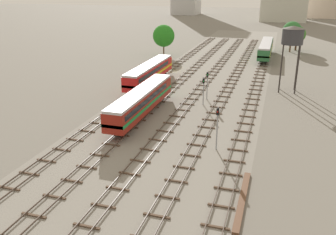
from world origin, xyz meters
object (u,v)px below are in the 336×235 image
object	(u,v)px
signal_post_nearest	(217,123)
passenger_coach_centre_right_mid	(266,48)
diesel_railcar_left_nearest	(142,100)
water_tower	(293,36)
diesel_railcar_far_left_near	(150,72)
signal_post_mid	(207,82)
signal_post_near	(204,87)

from	to	relation	value
signal_post_nearest	passenger_coach_centre_right_mid	bearing A→B (deg)	87.61
diesel_railcar_left_nearest	signal_post_nearest	xyz separation A→B (m)	(12.45, -7.99, 0.78)
passenger_coach_centre_right_mid	water_tower	size ratio (longest dim) A/B	1.89
water_tower	signal_post_nearest	xyz separation A→B (m)	(-7.95, -28.37, -6.46)
diesel_railcar_left_nearest	diesel_railcar_far_left_near	distance (m)	17.93
water_tower	signal_post_mid	xyz separation A→B (m)	(-12.93, -9.27, -6.75)
diesel_railcar_left_nearest	signal_post_near	xyz separation A→B (m)	(7.47, 8.10, 0.32)
diesel_railcar_left_nearest	diesel_railcar_far_left_near	world-z (taller)	same
diesel_railcar_far_left_near	passenger_coach_centre_right_mid	xyz separation A→B (m)	(19.92, 34.57, 0.02)
diesel_railcar_left_nearest	signal_post_nearest	distance (m)	14.82
diesel_railcar_far_left_near	signal_post_near	xyz separation A→B (m)	(12.45, -9.12, 0.32)
diesel_railcar_left_nearest	signal_post_near	size ratio (longest dim) A/B	4.54
passenger_coach_centre_right_mid	signal_post_mid	bearing A→B (deg)	-100.41
diesel_railcar_far_left_near	passenger_coach_centre_right_mid	bearing A→B (deg)	60.05
diesel_railcar_left_nearest	diesel_railcar_far_left_near	bearing A→B (deg)	106.13
diesel_railcar_left_nearest	signal_post_nearest	bearing A→B (deg)	-32.70
passenger_coach_centre_right_mid	signal_post_mid	size ratio (longest dim) A/B	4.55
signal_post_mid	diesel_railcar_left_nearest	bearing A→B (deg)	-123.91
diesel_railcar_far_left_near	diesel_railcar_left_nearest	bearing A→B (deg)	-73.87
diesel_railcar_far_left_near	signal_post_nearest	distance (m)	30.66
signal_post_mid	water_tower	bearing A→B (deg)	35.63
signal_post_nearest	signal_post_near	xyz separation A→B (m)	(-4.98, 16.09, -0.47)
signal_post_mid	passenger_coach_centre_right_mid	bearing A→B (deg)	79.59
signal_post_nearest	signal_post_mid	xyz separation A→B (m)	(-4.98, 19.10, -0.28)
diesel_railcar_left_nearest	diesel_railcar_far_left_near	xyz separation A→B (m)	(-4.98, 17.22, 0.00)
signal_post_near	signal_post_mid	bearing A→B (deg)	90.00
diesel_railcar_left_nearest	passenger_coach_centre_right_mid	xyz separation A→B (m)	(14.94, 51.79, 0.02)
passenger_coach_centre_right_mid	signal_post_near	world-z (taller)	signal_post_near
passenger_coach_centre_right_mid	signal_post_nearest	xyz separation A→B (m)	(-2.49, -59.78, 0.77)
diesel_railcar_left_nearest	signal_post_mid	xyz separation A→B (m)	(7.47, 11.11, 0.50)
passenger_coach_centre_right_mid	signal_post_nearest	size ratio (longest dim) A/B	4.14
diesel_railcar_left_nearest	passenger_coach_centre_right_mid	size ratio (longest dim) A/B	0.93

